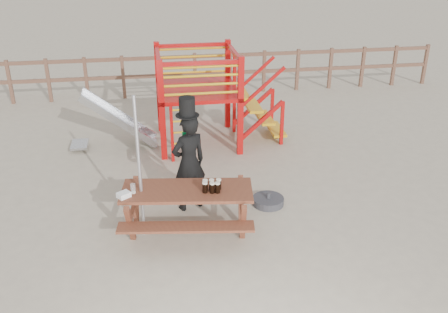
# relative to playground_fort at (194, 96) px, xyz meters

# --- Properties ---
(ground) EXTENTS (60.00, 60.00, 0.00)m
(ground) POSITION_rel_playground_fort_xyz_m (-0.12, -3.58, -1.07)
(ground) COLOR tan
(ground) RESTS_ON ground
(back_fence) EXTENTS (15.09, 0.09, 1.20)m
(back_fence) POSITION_rel_playground_fort_xyz_m (-0.12, 3.42, -0.34)
(back_fence) COLOR brown
(back_fence) RESTS_ON ground
(playground_fort) EXTENTS (4.71, 1.84, 2.10)m
(playground_fort) POSITION_rel_playground_fort_xyz_m (0.00, 0.00, 0.00)
(playground_fort) COLOR #AD0B0B
(playground_fort) RESTS_ON ground
(picnic_table) EXTENTS (2.17, 1.64, 0.77)m
(picnic_table) POSITION_rel_playground_fort_xyz_m (-0.49, -3.60, -0.58)
(picnic_table) COLOR brown
(picnic_table) RESTS_ON ground
(man_with_hat) EXTENTS (0.73, 0.62, 1.99)m
(man_with_hat) POSITION_rel_playground_fort_xyz_m (-0.38, -2.83, -0.18)
(man_with_hat) COLOR black
(man_with_hat) RESTS_ON ground
(metal_pole) EXTENTS (0.05, 0.05, 2.29)m
(metal_pole) POSITION_rel_playground_fort_xyz_m (-1.18, -3.54, 0.07)
(metal_pole) COLOR #B2B2B7
(metal_pole) RESTS_ON ground
(parasol_base) EXTENTS (0.55, 0.55, 0.23)m
(parasol_base) POSITION_rel_playground_fort_xyz_m (0.97, -2.95, -1.01)
(parasol_base) COLOR #313135
(parasol_base) RESTS_ON ground
(paper_bag) EXTENTS (0.23, 0.22, 0.08)m
(paper_bag) POSITION_rel_playground_fort_xyz_m (-1.43, -3.69, -0.26)
(paper_bag) COLOR white
(paper_bag) RESTS_ON picnic_table
(stout_pints) EXTENTS (0.30, 0.19, 0.17)m
(stout_pints) POSITION_rel_playground_fort_xyz_m (-0.12, -3.71, -0.21)
(stout_pints) COLOR black
(stout_pints) RESTS_ON picnic_table
(empty_glasses) EXTENTS (0.08, 0.08, 0.15)m
(empty_glasses) POSITION_rel_playground_fort_xyz_m (-1.30, -3.58, -0.23)
(empty_glasses) COLOR silver
(empty_glasses) RESTS_ON picnic_table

